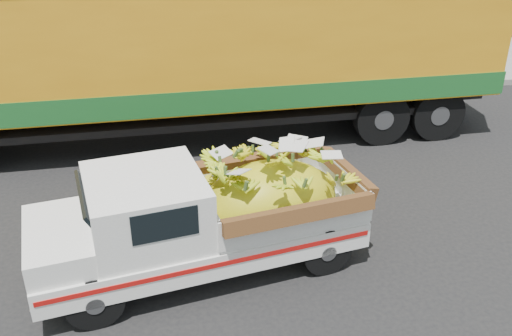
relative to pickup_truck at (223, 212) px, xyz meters
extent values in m
plane|color=black|center=(-2.06, 0.60, -0.82)|extent=(100.00, 100.00, 0.00)
cube|color=gray|center=(-2.06, 6.89, -0.74)|extent=(60.00, 0.25, 0.15)
cube|color=gray|center=(-2.06, 8.99, -0.75)|extent=(60.00, 4.00, 0.14)
cylinder|color=black|center=(-1.62, -1.06, -0.47)|extent=(0.73, 0.35, 0.70)
cylinder|color=black|center=(-1.92, 0.25, -0.47)|extent=(0.73, 0.35, 0.70)
cylinder|color=black|center=(1.34, -0.38, -0.47)|extent=(0.73, 0.35, 0.70)
cylinder|color=black|center=(1.04, 0.93, -0.47)|extent=(0.73, 0.35, 0.70)
cube|color=silver|center=(-0.34, -0.08, -0.31)|extent=(4.57, 2.49, 0.36)
cube|color=#A50F0C|center=(-0.16, -0.84, -0.25)|extent=(4.14, 0.95, 0.06)
cube|color=silver|center=(-2.41, -0.55, -0.40)|extent=(0.43, 1.52, 0.13)
cube|color=silver|center=(-2.07, -0.47, 0.04)|extent=(1.09, 1.61, 0.33)
cube|color=silver|center=(-0.99, -0.22, 0.29)|extent=(1.73, 1.78, 0.83)
cube|color=black|center=(-0.73, -0.94, 0.45)|extent=(0.77, 0.18, 0.39)
cube|color=silver|center=(0.74, 0.17, 0.11)|extent=(2.41, 2.00, 0.47)
ellipsoid|color=yellow|center=(0.65, 0.15, 0.01)|extent=(2.15, 1.65, 1.18)
cylinder|color=black|center=(4.64, 3.75, -0.27)|extent=(1.12, 0.39, 1.10)
cylinder|color=black|center=(4.51, 5.74, -0.27)|extent=(1.12, 0.39, 1.10)
cylinder|color=black|center=(3.45, 3.67, -0.27)|extent=(1.12, 0.39, 1.10)
cylinder|color=black|center=(3.32, 5.67, -0.27)|extent=(1.12, 0.39, 1.10)
cube|color=black|center=(-0.11, 4.44, -0.04)|extent=(12.04, 1.78, 0.36)
cube|color=orange|center=(-0.11, 4.44, 1.56)|extent=(11.90, 3.26, 2.84)
cube|color=#195721|center=(-0.11, 4.44, 0.39)|extent=(11.96, 3.28, 0.45)
camera|label=1|loc=(-0.40, -6.56, 3.98)|focal=40.00mm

